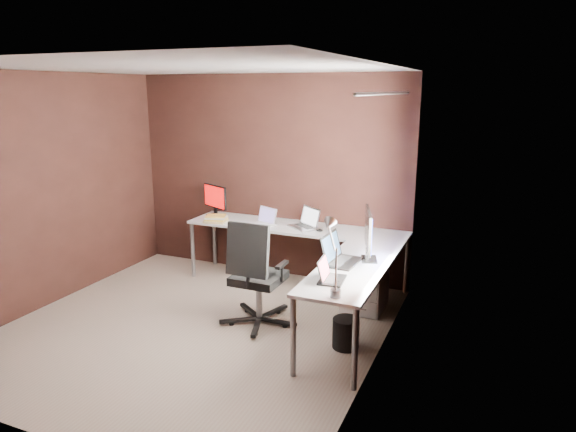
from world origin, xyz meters
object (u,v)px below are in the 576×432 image
(laptop_black_big, at_px, (338,256))
(desk_lamp, at_px, (331,246))
(laptop_black_small, at_px, (329,276))
(drawer_pedestal, at_px, (365,282))
(laptop_silver, at_px, (306,223))
(monitor_right, at_px, (368,232))
(book_stack, at_px, (216,219))
(monitor_left, at_px, (215,199))
(wastebasket, at_px, (346,333))
(office_chair, at_px, (257,294))
(laptop_white, at_px, (264,221))

(laptop_black_big, xyz_separation_m, desk_lamp, (0.17, -0.75, 0.33))
(laptop_black_small, bearing_deg, drawer_pedestal, -7.06)
(laptop_silver, bearing_deg, monitor_right, -5.87)
(laptop_silver, xyz_separation_m, book_stack, (-1.11, -0.19, -0.01))
(monitor_left, height_order, laptop_black_small, monitor_left)
(monitor_right, relative_size, wastebasket, 2.02)
(drawer_pedestal, xyz_separation_m, laptop_silver, (-0.82, 0.36, 0.48))
(monitor_left, height_order, office_chair, monitor_left)
(monitor_right, bearing_deg, wastebasket, 151.95)
(office_chair, height_order, wastebasket, office_chair)
(drawer_pedestal, bearing_deg, laptop_silver, 156.67)
(laptop_black_big, height_order, book_stack, laptop_black_big)
(drawer_pedestal, height_order, monitor_left, monitor_left)
(monitor_left, relative_size, laptop_white, 1.19)
(monitor_right, xyz_separation_m, office_chair, (-1.04, -0.29, -0.68))
(wastebasket, bearing_deg, office_chair, 172.80)
(book_stack, height_order, wastebasket, book_stack)
(monitor_right, height_order, desk_lamp, desk_lamp)
(laptop_white, xyz_separation_m, laptop_black_big, (1.24, -0.98, 0.01))
(laptop_white, relative_size, wastebasket, 1.26)
(monitor_right, height_order, wastebasket, monitor_right)
(monitor_right, bearing_deg, laptop_silver, 30.05)
(monitor_left, height_order, laptop_black_big, monitor_left)
(desk_lamp, height_order, wastebasket, desk_lamp)
(desk_lamp, bearing_deg, laptop_white, 139.62)
(laptop_black_big, bearing_deg, laptop_black_small, -168.39)
(monitor_left, bearing_deg, book_stack, -32.63)
(monitor_right, bearing_deg, drawer_pedestal, -2.44)
(office_chair, bearing_deg, wastebasket, -6.88)
(laptop_silver, xyz_separation_m, laptop_black_small, (0.80, -1.53, -0.01))
(monitor_left, bearing_deg, desk_lamp, -14.93)
(laptop_silver, height_order, desk_lamp, desk_lamp)
(monitor_left, xyz_separation_m, office_chair, (1.20, -1.23, -0.64))
(monitor_right, height_order, laptop_black_small, monitor_right)
(drawer_pedestal, height_order, laptop_white, laptop_white)
(laptop_silver, height_order, wastebasket, laptop_silver)
(laptop_white, relative_size, desk_lamp, 0.57)
(laptop_black_small, xyz_separation_m, wastebasket, (0.09, 0.25, -0.63))
(laptop_white, relative_size, laptop_silver, 0.83)
(laptop_black_big, bearing_deg, wastebasket, -142.14)
(monitor_right, relative_size, laptop_white, 1.60)
(drawer_pedestal, height_order, laptop_black_small, laptop_black_small)
(drawer_pedestal, distance_m, laptop_silver, 1.02)
(book_stack, bearing_deg, desk_lamp, -38.49)
(laptop_black_big, bearing_deg, desk_lamp, -164.13)
(monitor_right, xyz_separation_m, book_stack, (-2.07, 0.68, -0.23))
(monitor_right, distance_m, laptop_black_big, 0.37)
(monitor_left, distance_m, desk_lamp, 2.87)
(laptop_black_small, relative_size, book_stack, 1.04)
(drawer_pedestal, xyz_separation_m, monitor_right, (0.14, -0.52, 0.70))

